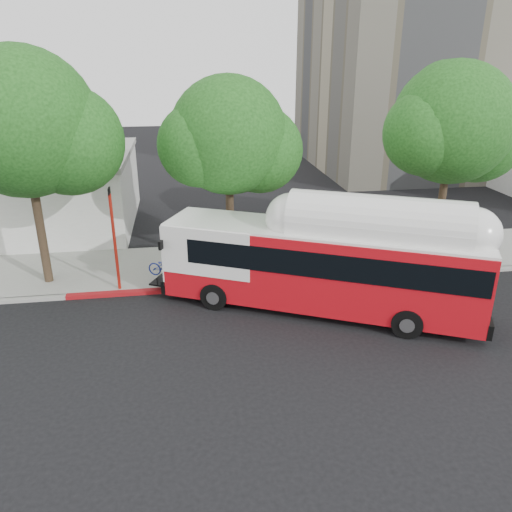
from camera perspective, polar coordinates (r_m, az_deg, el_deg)
The scene contains 9 objects.
ground at distance 18.16m, azimuth 2.31°, elevation -8.62°, with size 120.00×120.00×0.00m, color black.
sidewalk at distance 23.89m, azimuth -0.61°, elevation -0.66°, with size 60.00×5.00×0.15m, color gray.
curb_strip at distance 21.53m, azimuth 0.37°, elevation -3.27°, with size 60.00×0.30×0.15m, color gray.
red_curb_segment at distance 21.31m, azimuth -7.65°, elevation -3.74°, with size 10.00×0.32×0.16m, color maroon.
street_tree_left at distance 21.78m, azimuth -23.76°, elevation 13.19°, with size 6.67×5.80×9.74m.
street_tree_mid at distance 21.82m, azimuth -2.09°, elevation 13.10°, with size 5.75×5.00×8.62m.
street_tree_right at distance 24.82m, azimuth 22.33°, elevation 13.41°, with size 6.21×5.40×9.18m.
transit_bus at distance 19.06m, azimuth 7.55°, elevation -1.32°, with size 12.48×7.54×3.78m.
signal_pole at distance 20.98m, azimuth -15.87°, elevation 1.73°, with size 0.13×0.42×4.47m.
Camera 1 is at (-3.08, -15.38, 9.16)m, focal length 35.00 mm.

